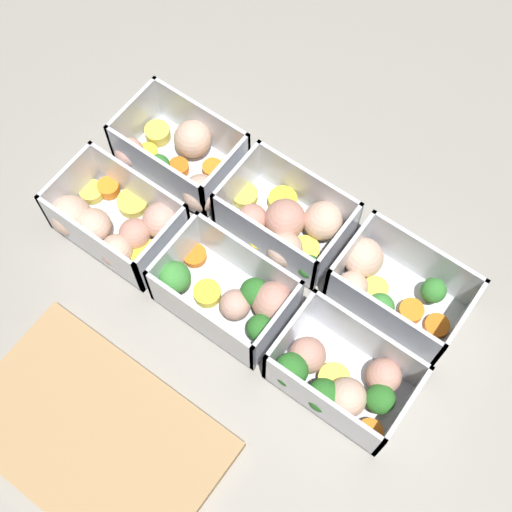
{
  "coord_description": "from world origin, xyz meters",
  "views": [
    {
      "loc": [
        -0.21,
        0.29,
        0.8
      ],
      "look_at": [
        0.0,
        0.0,
        0.03
      ],
      "focal_mm": 50.0,
      "sensor_mm": 36.0,
      "label": 1
    }
  ],
  "objects_px": {
    "container_near_center": "(288,224)",
    "container_far_center": "(233,296)",
    "container_far_right": "(114,223)",
    "container_far_left": "(340,379)",
    "container_near_right": "(181,157)",
    "container_near_left": "(388,286)"
  },
  "relations": [
    {
      "from": "container_far_right",
      "to": "container_far_left",
      "type": "bearing_deg",
      "value": 179.76
    },
    {
      "from": "container_near_right",
      "to": "container_far_right",
      "type": "xyz_separation_m",
      "value": [
        0.01,
        0.12,
        -0.0
      ]
    },
    {
      "from": "container_near_left",
      "to": "container_near_center",
      "type": "distance_m",
      "value": 0.14
    },
    {
      "from": "container_near_center",
      "to": "container_far_center",
      "type": "xyz_separation_m",
      "value": [
        -0.0,
        0.12,
        0.0
      ]
    },
    {
      "from": "container_near_right",
      "to": "container_far_center",
      "type": "bearing_deg",
      "value": 146.05
    },
    {
      "from": "container_near_right",
      "to": "container_far_left",
      "type": "height_order",
      "value": "same"
    },
    {
      "from": "container_near_left",
      "to": "container_far_right",
      "type": "relative_size",
      "value": 1.05
    },
    {
      "from": "container_far_right",
      "to": "container_near_left",
      "type": "bearing_deg",
      "value": -158.21
    },
    {
      "from": "container_near_left",
      "to": "container_near_right",
      "type": "relative_size",
      "value": 0.99
    },
    {
      "from": "container_far_left",
      "to": "container_far_right",
      "type": "relative_size",
      "value": 0.95
    },
    {
      "from": "container_near_center",
      "to": "container_near_right",
      "type": "distance_m",
      "value": 0.17
    },
    {
      "from": "container_near_right",
      "to": "container_far_left",
      "type": "distance_m",
      "value": 0.35
    },
    {
      "from": "container_near_right",
      "to": "container_far_left",
      "type": "bearing_deg",
      "value": 159.1
    },
    {
      "from": "container_near_center",
      "to": "container_near_right",
      "type": "xyz_separation_m",
      "value": [
        0.17,
        0.0,
        -0.0
      ]
    },
    {
      "from": "container_near_center",
      "to": "container_far_center",
      "type": "bearing_deg",
      "value": 90.96
    },
    {
      "from": "container_near_left",
      "to": "container_near_center",
      "type": "xyz_separation_m",
      "value": [
        0.14,
        0.0,
        -0.0
      ]
    },
    {
      "from": "container_near_center",
      "to": "container_far_right",
      "type": "relative_size",
      "value": 1.0
    },
    {
      "from": "container_near_left",
      "to": "container_far_center",
      "type": "distance_m",
      "value": 0.18
    },
    {
      "from": "container_far_center",
      "to": "container_far_left",
      "type": "bearing_deg",
      "value": 176.29
    },
    {
      "from": "container_near_left",
      "to": "container_near_center",
      "type": "relative_size",
      "value": 1.05
    },
    {
      "from": "container_far_center",
      "to": "container_far_right",
      "type": "height_order",
      "value": "same"
    },
    {
      "from": "container_far_left",
      "to": "container_near_center",
      "type": "bearing_deg",
      "value": -38.63
    }
  ]
}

